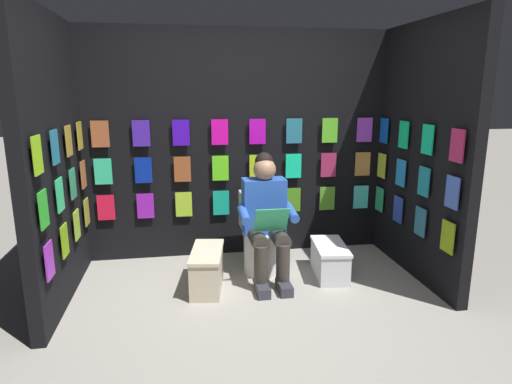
% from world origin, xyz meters
% --- Properties ---
extents(ground_plane, '(30.00, 30.00, 0.00)m').
position_xyz_m(ground_plane, '(0.00, 0.00, 0.00)').
color(ground_plane, '#9E998E').
extents(display_wall_back, '(3.24, 0.14, 2.37)m').
position_xyz_m(display_wall_back, '(0.00, -1.66, 1.18)').
color(display_wall_back, black).
rests_on(display_wall_back, ground).
extents(display_wall_left, '(0.14, 1.61, 2.37)m').
position_xyz_m(display_wall_left, '(-1.62, -0.81, 1.18)').
color(display_wall_left, black).
rests_on(display_wall_left, ground).
extents(display_wall_right, '(0.14, 1.61, 2.37)m').
position_xyz_m(display_wall_right, '(1.62, -0.81, 1.18)').
color(display_wall_right, black).
rests_on(display_wall_right, ground).
extents(toilet, '(0.41, 0.56, 0.77)m').
position_xyz_m(toilet, '(-0.16, -1.12, 0.33)').
color(toilet, white).
rests_on(toilet, ground).
extents(person_reading, '(0.53, 0.68, 1.19)m').
position_xyz_m(person_reading, '(-0.16, -0.89, 0.60)').
color(person_reading, blue).
rests_on(person_reading, ground).
extents(comic_longbox_near, '(0.36, 0.61, 0.31)m').
position_xyz_m(comic_longbox_near, '(-0.78, -0.85, 0.16)').
color(comic_longbox_near, silver).
rests_on(comic_longbox_near, ground).
extents(comic_longbox_far, '(0.36, 0.66, 0.36)m').
position_xyz_m(comic_longbox_far, '(0.40, -0.77, 0.18)').
color(comic_longbox_far, beige).
rests_on(comic_longbox_far, ground).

